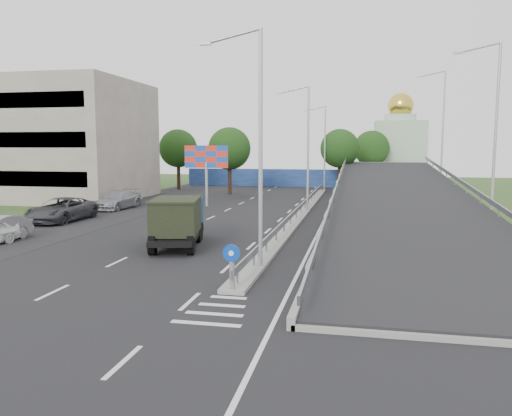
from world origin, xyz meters
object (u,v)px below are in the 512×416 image
(dump_truck, at_px, (178,219))
(parked_car_d, at_px, (118,200))
(lamp_post_far, at_px, (323,143))
(parked_car_c, at_px, (62,210))
(sign_bollard, at_px, (232,267))
(lamp_post_near, at_px, (256,136))
(billboard, at_px, (206,160))
(lamp_post_mid, at_px, (306,141))
(church, at_px, (399,147))

(dump_truck, height_order, parked_car_d, dump_truck)
(parked_car_d, bearing_deg, lamp_post_far, 57.10)
(parked_car_c, bearing_deg, dump_truck, -30.79)
(sign_bollard, bearing_deg, lamp_post_near, 88.36)
(billboard, relative_size, parked_car_c, 0.90)
(lamp_post_mid, height_order, parked_car_d, lamp_post_mid)
(lamp_post_near, relative_size, dump_truck, 1.58)
(parked_car_d, bearing_deg, parked_car_c, -89.36)
(sign_bollard, xyz_separation_m, lamp_post_far, (0.11, 43.83, 4.77))
(lamp_post_far, xyz_separation_m, billboard, (-9.11, -18.00, -1.62))
(lamp_post_mid, bearing_deg, lamp_post_near, -90.00)
(church, xyz_separation_m, parked_car_d, (-26.06, -35.20, -4.51))
(sign_bollard, distance_m, parked_car_d, 27.74)
(lamp_post_near, relative_size, church, 0.73)
(sign_bollard, height_order, dump_truck, dump_truck)
(sign_bollard, xyz_separation_m, parked_car_c, (-16.56, 15.01, -0.18))
(sign_bollard, bearing_deg, lamp_post_far, 89.86)
(parked_car_c, xyz_separation_m, parked_car_d, (0.50, 7.62, -0.05))
(dump_truck, distance_m, parked_car_c, 13.37)
(billboard, relative_size, dump_truck, 0.86)
(lamp_post_far, relative_size, dump_truck, 1.58)
(church, height_order, dump_truck, church)
(sign_bollard, xyz_separation_m, dump_truck, (-5.10, 8.16, 0.45))
(lamp_post_mid, height_order, church, church)
(parked_car_c, distance_m, parked_car_d, 7.63)
(lamp_post_far, bearing_deg, parked_car_d, -127.33)
(lamp_post_far, height_order, dump_truck, lamp_post_far)
(lamp_post_near, height_order, parked_car_d, lamp_post_near)
(lamp_post_near, relative_size, lamp_post_far, 1.00)
(parked_car_c, height_order, parked_car_d, parked_car_c)
(parked_car_c, relative_size, parked_car_d, 1.11)
(church, xyz_separation_m, parked_car_c, (-26.56, -42.82, -4.46))
(dump_truck, bearing_deg, lamp_post_mid, 59.20)
(lamp_post_mid, relative_size, parked_car_c, 1.65)
(lamp_post_far, bearing_deg, parked_car_c, -120.05)
(lamp_post_far, distance_m, parked_car_d, 27.13)
(church, distance_m, billboard, 37.23)
(sign_bollard, xyz_separation_m, billboard, (-9.00, 25.83, 3.15))
(lamp_post_far, bearing_deg, dump_truck, -98.31)
(lamp_post_near, height_order, church, church)
(lamp_post_mid, height_order, lamp_post_far, same)
(lamp_post_mid, xyz_separation_m, dump_truck, (-5.21, -15.66, -4.33))
(billboard, distance_m, parked_car_d, 8.46)
(sign_bollard, relative_size, parked_car_c, 0.27)
(lamp_post_near, height_order, dump_truck, lamp_post_near)
(dump_truck, bearing_deg, billboard, 90.04)
(lamp_post_mid, distance_m, parked_car_c, 19.50)
(billboard, xyz_separation_m, parked_car_c, (-7.56, -10.82, -3.34))
(sign_bollard, height_order, church, church)
(sign_bollard, relative_size, lamp_post_far, 0.17)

